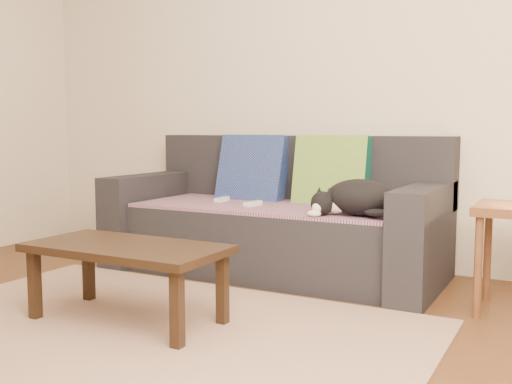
% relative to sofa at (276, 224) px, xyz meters
% --- Properties ---
extents(ground, '(4.50, 4.50, 0.00)m').
position_rel_sofa_xyz_m(ground, '(0.00, -1.57, -0.31)').
color(ground, brown).
rests_on(ground, ground).
extents(back_wall, '(4.50, 0.04, 2.60)m').
position_rel_sofa_xyz_m(back_wall, '(0.00, 0.43, 0.99)').
color(back_wall, beige).
rests_on(back_wall, ground).
extents(sofa, '(2.10, 0.94, 0.87)m').
position_rel_sofa_xyz_m(sofa, '(0.00, 0.00, 0.00)').
color(sofa, '#232328').
rests_on(sofa, ground).
extents(throw_blanket, '(1.66, 0.74, 0.02)m').
position_rel_sofa_xyz_m(throw_blanket, '(0.00, -0.09, 0.12)').
color(throw_blanket, '#362545').
rests_on(throw_blanket, sofa).
extents(cushion_navy, '(0.48, 0.24, 0.49)m').
position_rel_sofa_xyz_m(cushion_navy, '(-0.27, 0.17, 0.32)').
color(cushion_navy, '#101948').
rests_on(cushion_navy, throw_blanket).
extents(cushion_green, '(0.48, 0.21, 0.50)m').
position_rel_sofa_xyz_m(cushion_green, '(0.31, 0.17, 0.32)').
color(cushion_green, '#0B473E').
rests_on(cushion_green, throw_blanket).
extents(cat, '(0.47, 0.34, 0.20)m').
position_rel_sofa_xyz_m(cat, '(0.63, -0.29, 0.23)').
color(cat, black).
rests_on(cat, throw_blanket).
extents(wii_remote_a, '(0.04, 0.15, 0.03)m').
position_rel_sofa_xyz_m(wii_remote_a, '(-0.35, -0.09, 0.15)').
color(wii_remote_a, white).
rests_on(wii_remote_a, throw_blanket).
extents(wii_remote_b, '(0.06, 0.15, 0.03)m').
position_rel_sofa_xyz_m(wii_remote_b, '(-0.06, -0.20, 0.15)').
color(wii_remote_b, white).
rests_on(wii_remote_b, throw_blanket).
extents(rug, '(2.50, 1.80, 0.01)m').
position_rel_sofa_xyz_m(rug, '(0.00, -1.42, -0.30)').
color(rug, '#9E7F6C').
rests_on(rug, ground).
extents(coffee_table, '(0.94, 0.47, 0.38)m').
position_rel_sofa_xyz_m(coffee_table, '(-0.15, -1.27, 0.02)').
color(coffee_table, black).
rests_on(coffee_table, rug).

